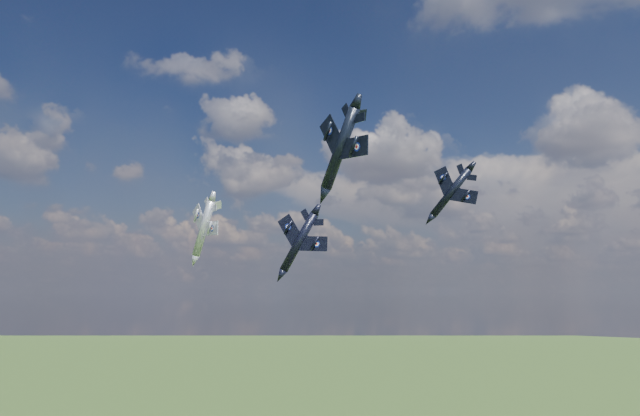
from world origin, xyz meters
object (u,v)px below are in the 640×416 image
Objects in this scene: jet_lead_navy at (299,242)px; jet_high_navy at (451,192)px; jet_left_silver at (204,228)px; jet_right_navy at (340,148)px.

jet_lead_navy is 26.03m from jet_high_navy.
jet_high_navy reaches higher than jet_left_silver.
jet_left_silver is (-43.01, 20.80, -4.26)m from jet_right_navy.
jet_lead_navy is at bearing -146.91° from jet_high_navy.
jet_right_navy is (24.39, -23.85, 7.33)m from jet_lead_navy.
jet_high_navy is 42.36m from jet_left_silver.
jet_left_silver is at bearing -160.12° from jet_high_navy.
jet_high_navy is 0.91× the size of jet_left_silver.
jet_high_navy reaches higher than jet_lead_navy.
jet_left_silver is at bearing 172.97° from jet_lead_navy.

